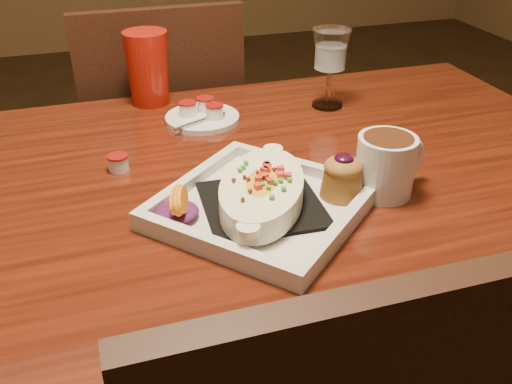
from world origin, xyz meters
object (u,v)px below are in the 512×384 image
object	(u,v)px
table	(216,233)
goblet	(330,54)
red_tumbler	(148,68)
plate	(268,196)
saucer	(202,115)
chair_far	(163,153)
coffee_mug	(387,163)

from	to	relation	value
table	goblet	xyz separation A→B (m)	(0.32, 0.26, 0.21)
red_tumbler	table	bearing A→B (deg)	-83.66
plate	red_tumbler	xyz separation A→B (m)	(-0.10, 0.51, 0.05)
table	saucer	distance (m)	0.29
chair_far	saucer	world-z (taller)	chair_far
plate	coffee_mug	size ratio (longest dim) A/B	3.03
red_tumbler	goblet	bearing A→B (deg)	-20.28
plate	coffee_mug	xyz separation A→B (m)	(0.20, 0.00, 0.03)
goblet	red_tumbler	distance (m)	0.39
table	coffee_mug	bearing A→B (deg)	-22.21
plate	table	bearing A→B (deg)	77.80
goblet	red_tumbler	bearing A→B (deg)	159.72
goblet	red_tumbler	xyz separation A→B (m)	(-0.37, 0.14, -0.04)
saucer	red_tumbler	distance (m)	0.17
goblet	saucer	size ratio (longest dim) A/B	1.10
table	red_tumbler	distance (m)	0.44
goblet	saucer	world-z (taller)	goblet
table	red_tumbler	world-z (taller)	red_tumbler
table	coffee_mug	xyz separation A→B (m)	(0.26, -0.11, 0.15)
plate	red_tumbler	distance (m)	0.52
table	saucer	world-z (taller)	saucer
saucer	goblet	bearing A→B (deg)	-0.71
saucer	table	bearing A→B (deg)	-98.79
chair_far	saucer	size ratio (longest dim) A/B	6.09
coffee_mug	saucer	world-z (taller)	coffee_mug
chair_far	goblet	size ratio (longest dim) A/B	5.55
goblet	red_tumbler	world-z (taller)	goblet
coffee_mug	goblet	xyz separation A→B (m)	(0.06, 0.37, 0.06)
plate	goblet	world-z (taller)	goblet
table	red_tumbler	xyz separation A→B (m)	(-0.04, 0.40, 0.18)
table	saucer	xyz separation A→B (m)	(0.04, 0.27, 0.11)
chair_far	red_tumbler	size ratio (longest dim) A/B	5.88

